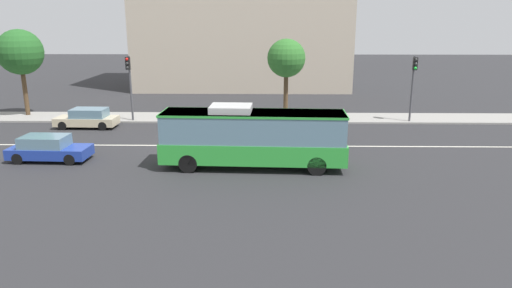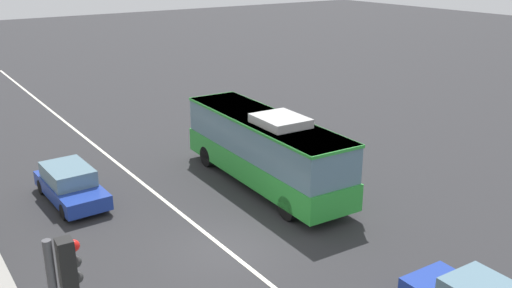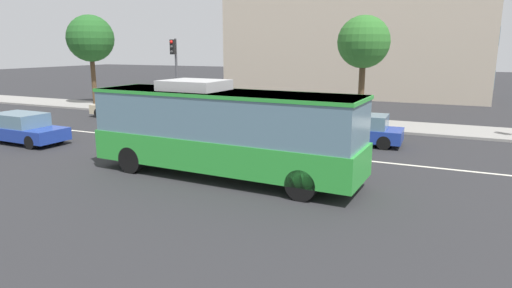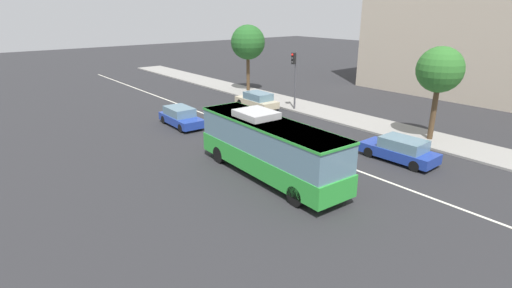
# 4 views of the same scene
# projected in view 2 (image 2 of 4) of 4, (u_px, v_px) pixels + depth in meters

# --- Properties ---
(ground_plane) EXTENTS (160.00, 160.00, 0.00)m
(ground_plane) POSITION_uv_depth(u_px,v_px,m) (224.00, 248.00, 19.57)
(ground_plane) COLOR #28282B
(lane_centre_line) EXTENTS (76.00, 0.16, 0.01)m
(lane_centre_line) POSITION_uv_depth(u_px,v_px,m) (224.00, 248.00, 19.57)
(lane_centre_line) COLOR silver
(lane_centre_line) RESTS_ON ground_plane
(transit_bus) EXTENTS (10.10, 2.93, 3.46)m
(transit_bus) POSITION_uv_depth(u_px,v_px,m) (265.00, 146.00, 24.37)
(transit_bus) COLOR green
(transit_bus) RESTS_ON ground_plane
(sedan_blue_ahead) EXTENTS (4.55, 1.92, 1.46)m
(sedan_blue_ahead) POSITION_uv_depth(u_px,v_px,m) (70.00, 184.00, 23.14)
(sedan_blue_ahead) COLOR #1E3899
(sedan_blue_ahead) RESTS_ON ground_plane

